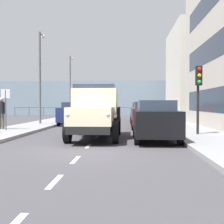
# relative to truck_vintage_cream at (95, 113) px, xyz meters

# --- Properties ---
(ground_plane) EXTENTS (80.00, 80.00, 0.00)m
(ground_plane) POSITION_rel_truck_vintage_cream_xyz_m (0.01, -7.68, -1.18)
(ground_plane) COLOR #423F44
(sidewalk_left) EXTENTS (2.74, 38.13, 0.15)m
(sidewalk_left) POSITION_rel_truck_vintage_cream_xyz_m (-4.95, -7.68, -1.10)
(sidewalk_left) COLOR gray
(sidewalk_left) RESTS_ON ground_plane
(sidewalk_right) EXTENTS (2.74, 38.13, 0.15)m
(sidewalk_right) POSITION_rel_truck_vintage_cream_xyz_m (4.97, -7.68, -1.10)
(sidewalk_right) COLOR gray
(sidewalk_right) RESTS_ON ground_plane
(road_centreline_markings) EXTENTS (0.12, 33.74, 0.01)m
(road_centreline_markings) POSITION_rel_truck_vintage_cream_xyz_m (0.01, -6.91, -1.17)
(road_centreline_markings) COLOR silver
(road_centreline_markings) RESTS_ON ground_plane
(building_far_block) EXTENTS (7.17, 10.23, 9.92)m
(building_far_block) POSITION_rel_truck_vintage_cream_xyz_m (-9.91, -19.71, 3.78)
(building_far_block) COLOR beige
(building_far_block) RESTS_ON ground_plane
(sea_horizon) EXTENTS (80.00, 0.80, 5.00)m
(sea_horizon) POSITION_rel_truck_vintage_cream_xyz_m (0.01, -29.75, 1.32)
(sea_horizon) COLOR gray
(sea_horizon) RESTS_ON ground_plane
(seawall_railing) EXTENTS (28.08, 0.08, 1.20)m
(seawall_railing) POSITION_rel_truck_vintage_cream_xyz_m (0.01, -26.15, -0.26)
(seawall_railing) COLOR #4C5156
(seawall_railing) RESTS_ON ground_plane
(truck_vintage_cream) EXTENTS (2.17, 5.64, 2.43)m
(truck_vintage_cream) POSITION_rel_truck_vintage_cream_xyz_m (0.00, 0.00, 0.00)
(truck_vintage_cream) COLOR black
(truck_vintage_cream) RESTS_ON ground_plane
(car_black_kerbside_near) EXTENTS (1.84, 4.34, 1.72)m
(car_black_kerbside_near) POSITION_rel_truck_vintage_cream_xyz_m (-2.63, 0.39, -0.28)
(car_black_kerbside_near) COLOR black
(car_black_kerbside_near) RESTS_ON ground_plane
(car_maroon_kerbside_1) EXTENTS (1.88, 4.24, 1.72)m
(car_maroon_kerbside_1) POSITION_rel_truck_vintage_cream_xyz_m (-2.63, -5.92, -0.28)
(car_maroon_kerbside_1) COLOR maroon
(car_maroon_kerbside_1) RESTS_ON ground_plane
(car_teal_kerbside_2) EXTENTS (1.93, 4.29, 1.72)m
(car_teal_kerbside_2) POSITION_rel_truck_vintage_cream_xyz_m (-2.63, -11.54, -0.28)
(car_teal_kerbside_2) COLOR #1E6670
(car_teal_kerbside_2) RESTS_ON ground_plane
(car_red_kerbside_3) EXTENTS (1.80, 4.08, 1.72)m
(car_red_kerbside_3) POSITION_rel_truck_vintage_cream_xyz_m (-2.63, -16.97, -0.28)
(car_red_kerbside_3) COLOR #B21E1E
(car_red_kerbside_3) RESTS_ON ground_plane
(car_navy_oppositeside_0) EXTENTS (1.90, 3.94, 1.72)m
(car_navy_oppositeside_0) POSITION_rel_truck_vintage_cream_xyz_m (2.65, -8.99, -0.28)
(car_navy_oppositeside_0) COLOR navy
(car_navy_oppositeside_0) RESTS_ON ground_plane
(pedestrian_couple_b) EXTENTS (0.53, 0.34, 1.81)m
(pedestrian_couple_b) POSITION_rel_truck_vintage_cream_xyz_m (5.73, -3.30, 0.04)
(pedestrian_couple_b) COLOR #4C473D
(pedestrian_couple_b) RESTS_ON sidewalk_right
(traffic_light_near) EXTENTS (0.28, 0.41, 3.20)m
(traffic_light_near) POSITION_rel_truck_vintage_cream_xyz_m (-4.77, -0.99, 1.29)
(traffic_light_near) COLOR black
(traffic_light_near) RESTS_ON sidewalk_left
(lamp_post_promenade) EXTENTS (0.32, 1.14, 6.76)m
(lamp_post_promenade) POSITION_rel_truck_vintage_cream_xyz_m (5.04, -8.50, 2.98)
(lamp_post_promenade) COLOR #59595B
(lamp_post_promenade) RESTS_ON sidewalk_right
(lamp_post_far) EXTENTS (0.32, 1.14, 6.85)m
(lamp_post_far) POSITION_rel_truck_vintage_cream_xyz_m (5.02, -19.69, 3.02)
(lamp_post_far) COLOR #59595B
(lamp_post_far) RESTS_ON sidewalk_right
(street_sign) EXTENTS (0.50, 0.07, 2.25)m
(street_sign) POSITION_rel_truck_vintage_cream_xyz_m (5.26, -2.79, 0.50)
(street_sign) COLOR #4C4C4C
(street_sign) RESTS_ON sidewalk_right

